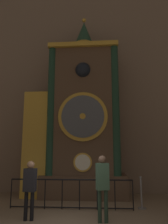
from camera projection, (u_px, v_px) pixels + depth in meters
cathedral_back_wall at (82, 41)px, 12.01m from camera, size 24.00×0.32×15.86m
clock_tower at (77, 120)px, 10.02m from camera, size 4.50×1.80×8.54m
railing_fence at (71, 192)px, 7.48m from camera, size 4.24×0.05×1.00m
visitor_near at (30, 184)px, 6.34m from camera, size 0.37×0.28×1.65m
visitor_far at (102, 181)px, 6.18m from camera, size 0.39×0.32×1.81m
stanchion_post at (142, 198)px, 7.54m from camera, size 0.28×0.28×1.08m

